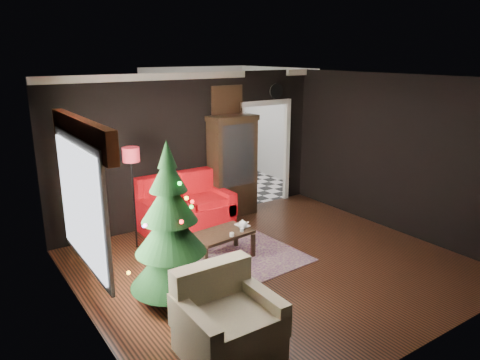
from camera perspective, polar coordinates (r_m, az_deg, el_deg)
floor at (r=7.09m, az=4.17°, el=-10.63°), size 5.50×5.50×0.00m
ceiling at (r=6.37m, az=4.67°, el=12.57°), size 5.50×5.50×0.00m
wall_back at (r=8.63m, az=-6.00°, el=3.98°), size 5.50×0.00×5.50m
wall_front at (r=4.99m, az=22.65°, el=-6.00°), size 5.50×0.00×5.50m
wall_left at (r=5.40m, az=-19.17°, el=-4.05°), size 0.00×5.50×5.50m
wall_right at (r=8.54m, az=19.02°, el=3.08°), size 0.00×5.50×5.50m
doorway at (r=9.61m, az=3.02°, el=3.12°), size 1.10×0.10×2.10m
left_window at (r=5.57m, az=-19.37°, el=-2.90°), size 0.05×1.60×1.40m
valance at (r=5.40m, az=-19.34°, el=5.52°), size 0.12×2.10×0.35m
kitchen_floor at (r=11.06m, az=-1.76°, el=-0.78°), size 3.00×3.00×0.00m
kitchen_window at (r=11.94m, az=-5.61°, el=8.72°), size 0.70×0.06×0.70m
rug at (r=7.19m, az=-0.82°, el=-10.17°), size 2.27×1.71×0.01m
loveseat at (r=8.30m, az=-6.77°, el=-2.96°), size 1.70×0.90×1.00m
curio_cabinet at (r=8.91m, az=-0.97°, el=1.48°), size 0.90×0.45×1.90m
floor_lamp at (r=7.59m, az=-13.18°, el=-2.46°), size 0.39×0.39×1.75m
christmas_tree at (r=5.76m, az=-8.77°, el=-5.78°), size 1.29×1.29×2.06m
armchair at (r=4.97m, az=-1.46°, el=-17.01°), size 0.98×0.98×0.99m
coffee_table at (r=7.22m, az=-2.32°, el=-8.14°), size 1.00×0.66×0.42m
teapot at (r=7.23m, az=0.32°, el=-5.64°), size 0.16×0.16×0.15m
cup_a at (r=7.15m, az=0.23°, el=-6.30°), size 0.07×0.07×0.05m
cup_b at (r=6.98m, az=-1.03°, el=-6.86°), size 0.08×0.08×0.06m
book at (r=7.30m, az=-0.22°, el=-5.10°), size 0.17×0.03×0.23m
wall_clock at (r=9.52m, az=4.54°, el=11.08°), size 0.32×0.32×0.06m
painting at (r=8.84m, az=-1.68°, el=9.92°), size 0.62×0.05×0.52m
kitchen_counter at (r=11.95m, az=-4.87°, el=2.64°), size 1.80×0.60×0.90m
kitchen_table at (r=10.56m, az=-2.27°, el=0.52°), size 0.70×0.70×0.75m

